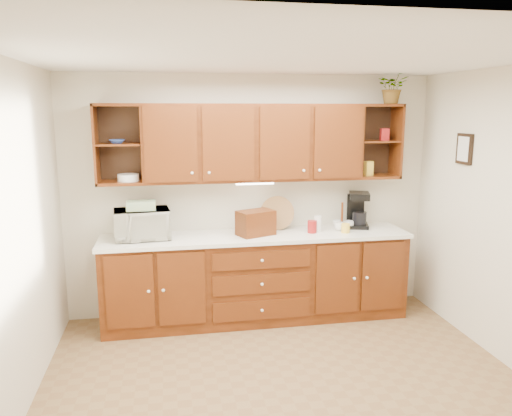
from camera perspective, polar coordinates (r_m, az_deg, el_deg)
name	(u,v)px	position (r m, az deg, el deg)	size (l,w,h in m)	color
floor	(288,390)	(4.30, 3.71, -20.02)	(4.00, 4.00, 0.00)	brown
ceiling	(293,56)	(3.70, 4.24, 16.91)	(4.00, 4.00, 0.00)	white
back_wall	(251,196)	(5.48, -0.53, 1.41)	(4.00, 4.00, 0.00)	beige
left_wall	(9,247)	(3.84, -26.42, -3.99)	(3.50, 3.50, 0.00)	beige
base_cabinets	(256,278)	(5.40, 0.03, -8.05)	(3.20, 0.60, 0.90)	#391806
countertop	(256,236)	(5.26, 0.05, -3.24)	(3.24, 0.64, 0.04)	white
upper_cabinets	(255,142)	(5.25, -0.14, 7.51)	(3.20, 0.33, 0.80)	#391806
undercabinet_light	(255,183)	(5.24, -0.13, 2.85)	(0.40, 0.05, 0.03)	white
framed_picture	(464,149)	(5.34, 22.72, 6.25)	(0.03, 0.24, 0.30)	black
wicker_basket	(134,232)	(5.18, -13.77, -2.70)	(0.24, 0.24, 0.15)	#A17643
microwave	(142,224)	(5.18, -12.90, -1.81)	(0.55, 0.37, 0.30)	beige
towel_stack	(141,205)	(5.14, -12.99, 0.30)	(0.28, 0.21, 0.09)	#E7E36C
wine_bottle	(160,225)	(5.18, -10.91, -1.88)	(0.07, 0.07, 0.28)	black
woven_tray	(277,229)	(5.48, 2.42, -2.36)	(0.37, 0.37, 0.02)	#A17643
bread_box	(256,223)	(5.20, -0.04, -1.71)	(0.37, 0.23, 0.26)	#391806
mug_tree	(342,225)	(5.57, 9.77, -1.88)	(0.24, 0.25, 0.30)	#391806
canister_red	(312,227)	(5.34, 6.43, -2.14)	(0.10, 0.10, 0.13)	maroon
canister_white	(318,224)	(5.40, 7.06, -1.80)	(0.08, 0.08, 0.17)	white
canister_yellow	(345,228)	(5.40, 10.19, -2.27)	(0.09, 0.09, 0.10)	yellow
coffee_maker	(358,210)	(5.67, 11.58, -0.25)	(0.28, 0.32, 0.39)	black
bowl_stack	(117,141)	(5.16, -15.61, 7.33)	(0.16, 0.16, 0.04)	#27418F
plate_stack	(128,178)	(5.21, -14.37, 3.39)	(0.21, 0.21, 0.07)	white
pantry_box_yellow	(369,168)	(5.62, 12.74, 4.45)	(0.09, 0.07, 0.15)	yellow
pantry_box_red	(384,134)	(5.65, 14.47, 8.14)	(0.09, 0.07, 0.13)	maroon
potted_plant	(393,87)	(5.64, 15.39, 13.17)	(0.31, 0.27, 0.35)	#999999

